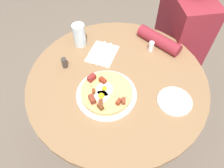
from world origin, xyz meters
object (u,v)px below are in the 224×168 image
Objects in this scene: pepper_shaker at (64,63)px; breakfast_pizza at (106,92)px; dining_table at (117,98)px; bread_plate at (175,101)px; fork at (105,54)px; person_seated at (175,50)px; salt_shaker at (151,46)px; pizza_plate at (106,94)px; water_glass at (79,35)px; knife at (99,52)px.

breakfast_pizza is at bearing 41.03° from pepper_shaker.
bread_plate is (0.18, 0.24, 0.18)m from dining_table.
bread_plate is at bearing 74.79° from breakfast_pizza.
fork is 0.23m from pepper_shaker.
breakfast_pizza is at bearing -50.10° from person_seated.
bread_plate is (0.08, 0.31, -0.02)m from breakfast_pizza.
salt_shaker reaches higher than bread_plate.
dining_table is 0.35m from pepper_shaker.
bread_plate is (0.55, -0.25, 0.24)m from person_seated.
fork is at bearing 103.84° from pepper_shaker.
person_seated is 0.78m from breakfast_pizza.
dining_table is 3.19× the size of pizza_plate.
breakfast_pizza is 0.32m from bread_plate.
pizza_plate is 0.38m from salt_shaker.
breakfast_pizza is at bearing -60.97° from pizza_plate.
pizza_plate is 2.16× the size of water_glass.
person_seated reaches higher than salt_shaker.
pepper_shaker is (-0.29, -0.49, 0.02)m from bread_plate.
salt_shaker is (-0.17, 0.22, 0.21)m from dining_table.
breakfast_pizza reaches higher than dining_table.
knife is (-0.28, 0.00, -0.02)m from breakfast_pizza.
knife is 3.14× the size of pepper_shaker.
fork is (-0.35, -0.27, 0.00)m from bread_plate.
pepper_shaker is (0.16, -0.09, -0.04)m from water_glass.
person_seated is 0.64m from knife.
dining_table is at bearing -139.57° from fork.
bread_plate is 1.22× the size of water_glass.
pizza_plate is at bearing -47.58° from salt_shaker.
dining_table is 0.25m from fork.
breakfast_pizza is at bearing -158.56° from fork.
salt_shaker reaches higher than knife.
person_seated is at bearing 127.21° from salt_shaker.
person_seated reaches higher than pepper_shaker.
person_seated reaches higher than bread_plate.
dining_table is 0.27m from knife.
person_seated is 19.81× the size of pepper_shaker.
dining_table is 6.89× the size of water_glass.
breakfast_pizza is 4.15× the size of salt_shaker.
person_seated is 0.73m from water_glass.
water_glass is (-0.45, -0.40, 0.06)m from bread_plate.
bread_plate reaches higher than fork.
breakfast_pizza is 1.33× the size of knife.
bread_plate reaches higher than dining_table.
pizza_plate reaches higher than dining_table.
person_seated is (-0.38, 0.49, -0.06)m from dining_table.
knife reaches higher than dining_table.
fork and knife have the same top height.
water_glass is at bearing 79.07° from fork.
water_glass is (0.10, -0.65, 0.30)m from person_seated.
breakfast_pizza is 0.27m from fork.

